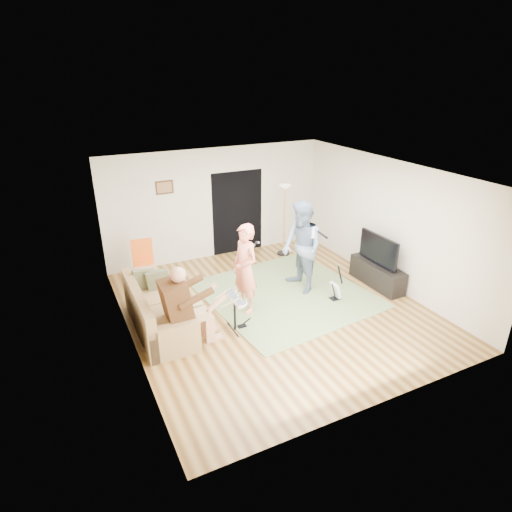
{
  "coord_description": "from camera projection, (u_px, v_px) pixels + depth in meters",
  "views": [
    {
      "loc": [
        -3.58,
        -6.47,
        4.35
      ],
      "look_at": [
        -0.25,
        0.3,
        1.06
      ],
      "focal_mm": 30.0,
      "sensor_mm": 36.0,
      "label": 1
    }
  ],
  "objects": [
    {
      "name": "floor",
      "position": [
        274.0,
        308.0,
        8.51
      ],
      "size": [
        6.0,
        6.0,
        0.0
      ],
      "primitive_type": "plane",
      "color": "brown",
      "rests_on": "ground"
    },
    {
      "name": "walls",
      "position": [
        275.0,
        245.0,
        7.97
      ],
      "size": [
        5.5,
        6.0,
        2.7
      ],
      "primitive_type": null,
      "color": "beige",
      "rests_on": "floor"
    },
    {
      "name": "ceiling",
      "position": [
        277.0,
        173.0,
        7.43
      ],
      "size": [
        6.0,
        6.0,
        0.0
      ],
      "primitive_type": "plane",
      "rotation": [
        3.14,
        0.0,
        0.0
      ],
      "color": "white",
      "rests_on": "walls"
    },
    {
      "name": "window_blinds",
      "position": [
        121.0,
        258.0,
        6.94
      ],
      "size": [
        0.0,
        2.05,
        2.05
      ],
      "primitive_type": "plane",
      "rotation": [
        1.57,
        0.0,
        1.57
      ],
      "color": "brown",
      "rests_on": "walls"
    },
    {
      "name": "doorway",
      "position": [
        238.0,
        212.0,
        10.77
      ],
      "size": [
        2.1,
        0.0,
        2.1
      ],
      "primitive_type": "plane",
      "rotation": [
        1.57,
        0.0,
        0.0
      ],
      "color": "black",
      "rests_on": "walls"
    },
    {
      "name": "picture_frame",
      "position": [
        164.0,
        187.0,
        9.7
      ],
      "size": [
        0.42,
        0.03,
        0.32
      ],
      "primitive_type": "cube",
      "color": "#3F2314",
      "rests_on": "walls"
    },
    {
      "name": "area_rug",
      "position": [
        286.0,
        294.0,
        9.02
      ],
      "size": [
        3.45,
        3.51,
        0.02
      ],
      "primitive_type": "cube",
      "rotation": [
        0.0,
        0.0,
        0.1
      ],
      "color": "#69814E",
      "rests_on": "floor"
    },
    {
      "name": "sofa",
      "position": [
        155.0,
        316.0,
        7.71
      ],
      "size": [
        0.86,
        2.09,
        0.85
      ],
      "color": "#A37F51",
      "rests_on": "floor"
    },
    {
      "name": "drummer",
      "position": [
        188.0,
        313.0,
        7.23
      ],
      "size": [
        0.94,
        0.53,
        1.45
      ],
      "color": "#4E2E16",
      "rests_on": "sofa"
    },
    {
      "name": "drum_kit",
      "position": [
        235.0,
        315.0,
        7.69
      ],
      "size": [
        0.37,
        0.67,
        0.69
      ],
      "color": "black",
      "rests_on": "floor"
    },
    {
      "name": "singer",
      "position": [
        245.0,
        269.0,
        8.11
      ],
      "size": [
        0.53,
        0.71,
        1.77
      ],
      "primitive_type": "imported",
      "rotation": [
        0.0,
        0.0,
        -1.39
      ],
      "color": "#F8846C",
      "rests_on": "floor"
    },
    {
      "name": "microphone",
      "position": [
        255.0,
        246.0,
        8.01
      ],
      "size": [
        0.06,
        0.06,
        0.24
      ],
      "primitive_type": null,
      "color": "black",
      "rests_on": "singer"
    },
    {
      "name": "guitarist",
      "position": [
        302.0,
        248.0,
        8.84
      ],
      "size": [
        0.75,
        0.95,
        1.95
      ],
      "primitive_type": "imported",
      "rotation": [
        0.0,
        0.0,
        -1.56
      ],
      "color": "slate",
      "rests_on": "floor"
    },
    {
      "name": "guitar_held",
      "position": [
        311.0,
        230.0,
        8.78
      ],
      "size": [
        0.19,
        0.61,
        0.26
      ],
      "primitive_type": null,
      "rotation": [
        0.0,
        0.0,
        -0.12
      ],
      "color": "white",
      "rests_on": "guitarist"
    },
    {
      "name": "guitar_spare",
      "position": [
        336.0,
        290.0,
        8.74
      ],
      "size": [
        0.27,
        0.24,
        0.75
      ],
      "color": "black",
      "rests_on": "floor"
    },
    {
      "name": "torchiere_lamp",
      "position": [
        285.0,
        208.0,
        10.52
      ],
      "size": [
        0.32,
        0.32,
        1.8
      ],
      "color": "black",
      "rests_on": "floor"
    },
    {
      "name": "dining_chair",
      "position": [
        145.0,
        272.0,
        9.11
      ],
      "size": [
        0.5,
        0.52,
        1.08
      ],
      "rotation": [
        0.0,
        0.0,
        -0.1
      ],
      "color": "tan",
      "rests_on": "floor"
    },
    {
      "name": "tv_cabinet",
      "position": [
        377.0,
        274.0,
        9.33
      ],
      "size": [
        0.4,
        1.4,
        0.5
      ],
      "primitive_type": "cube",
      "color": "black",
      "rests_on": "floor"
    },
    {
      "name": "television",
      "position": [
        378.0,
        249.0,
        9.07
      ],
      "size": [
        0.06,
        1.11,
        0.63
      ],
      "primitive_type": "cube",
      "color": "black",
      "rests_on": "tv_cabinet"
    }
  ]
}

